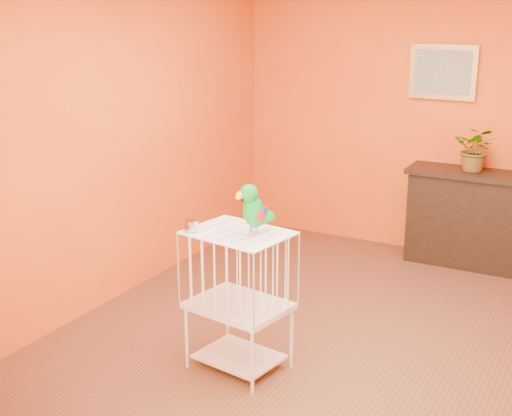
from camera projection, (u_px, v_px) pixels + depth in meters
The scene contains 8 objects.
ground at pixel (346, 343), 5.16m from camera, with size 4.50×4.50×0.00m, color brown.
room_shell at pixel (354, 126), 4.71m from camera, with size 4.50×4.50×4.50m.
console_cabinet at pixel (472, 219), 6.56m from camera, with size 1.21×0.43×0.90m.
potted_plant at pixel (476, 154), 6.39m from camera, with size 0.37×0.41×0.32m, color #26722D.
framed_picture at pixel (443, 72), 6.53m from camera, with size 0.62×0.04×0.50m.
birdcage at pixel (239, 299), 4.68m from camera, with size 0.69×0.57×0.96m.
feed_cup at pixel (191, 225), 4.57m from camera, with size 0.09×0.09×0.07m, color silver.
parrot at pixel (253, 208), 4.48m from camera, with size 0.19×0.29×0.33m.
Camera 1 is at (1.67, -4.41, 2.38)m, focal length 50.00 mm.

